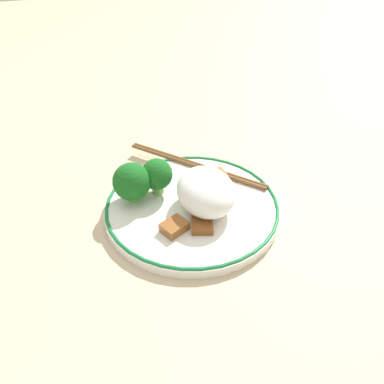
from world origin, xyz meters
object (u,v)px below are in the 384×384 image
at_px(plate, 192,206).
at_px(broccoli_back_center, 132,182).
at_px(broccoli_back_left, 157,175).
at_px(chopsticks, 195,165).

distance_m(plate, broccoli_back_center, 0.09).
bearing_deg(broccoli_back_center, broccoli_back_left, 100.80).
relative_size(plate, broccoli_back_center, 4.20).
relative_size(plate, broccoli_back_left, 4.50).
height_order(broccoli_back_center, chopsticks, broccoli_back_center).
bearing_deg(broccoli_back_left, chopsticks, 123.84).
height_order(plate, chopsticks, chopsticks).
bearing_deg(plate, broccoli_back_center, -113.20).
relative_size(broccoli_back_left, broccoli_back_center, 0.93).
distance_m(broccoli_back_left, broccoli_back_center, 0.04).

